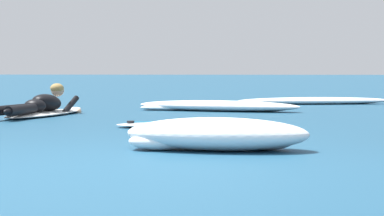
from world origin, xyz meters
TOP-DOWN VIEW (x-y plane):
  - ground_plane at (0.00, 10.00)m, footprint 120.00×120.00m
  - surfer_far at (-2.20, 5.68)m, footprint 0.99×2.61m
  - drifting_surfboard at (0.30, 3.65)m, footprint 1.96×0.66m
  - whitewater_front at (0.43, 7.18)m, footprint 2.93×1.29m
  - whitewater_mid_left at (0.74, 1.21)m, footprint 1.71×0.83m
  - whitewater_back at (2.26, 9.68)m, footprint 3.21×1.12m

SIDE VIEW (x-z plane):
  - ground_plane at x=0.00m, z-range 0.00..0.00m
  - drifting_surfboard at x=0.30m, z-range -0.05..0.11m
  - whitewater_back at x=2.26m, z-range 0.00..0.14m
  - whitewater_front at x=0.43m, z-range -0.01..0.18m
  - surfer_far at x=-2.20m, z-range -0.14..0.40m
  - whitewater_mid_left at x=0.74m, z-range -0.01..0.29m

